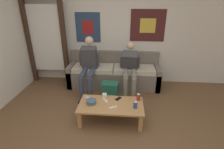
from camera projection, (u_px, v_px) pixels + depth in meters
The scene contains 15 objects.
wall_back at pixel (114, 33), 4.35m from camera, with size 10.00×0.07×2.55m.
door_frame at pixel (46, 37), 4.31m from camera, with size 1.00×0.10×2.15m.
couch at pixel (114, 74), 4.42m from camera, with size 2.24×0.69×0.83m.
coffee_table at pixel (111, 107), 3.12m from camera, with size 1.15×0.60×0.34m.
person_seated_adult at pixel (88, 64), 3.97m from camera, with size 0.47×0.90×1.28m.
person_seated_teen at pixel (130, 67), 3.95m from camera, with size 0.47×0.96×1.14m.
backpack at pixel (110, 92), 3.77m from camera, with size 0.35×0.28×0.42m.
ceramic_bowl at pixel (91, 102), 3.10m from camera, with size 0.18×0.18×0.08m.
pillar_candle at pixel (105, 96), 3.29m from camera, with size 0.09×0.09×0.09m.
drink_can_blue at pixel (135, 105), 2.97m from camera, with size 0.07×0.07×0.12m.
drink_can_red at pixel (138, 97), 3.20m from camera, with size 0.07×0.07×0.12m.
game_controller_near_left at pixel (105, 101), 3.18m from camera, with size 0.11×0.14×0.03m.
game_controller_near_right at pixel (88, 98), 3.28m from camera, with size 0.14×0.11×0.03m.
game_controller_far_center at pixel (113, 108), 2.98m from camera, with size 0.14×0.10×0.03m.
cell_phone at pixel (118, 99), 3.26m from camera, with size 0.13×0.15×0.01m.
Camera 1 is at (0.31, -1.85, 2.07)m, focal length 28.00 mm.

